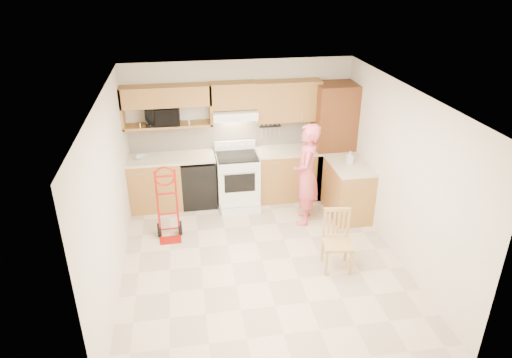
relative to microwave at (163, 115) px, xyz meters
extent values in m
cube|color=beige|center=(1.33, -2.08, -1.65)|extent=(4.00, 4.50, 0.02)
cube|color=white|center=(1.33, -2.08, 0.87)|extent=(4.00, 4.50, 0.02)
cube|color=silver|center=(1.33, 0.17, -0.39)|extent=(4.00, 0.02, 2.50)
cube|color=silver|center=(1.33, -4.34, -0.39)|extent=(4.00, 0.02, 2.50)
cube|color=silver|center=(-0.68, -2.08, -0.39)|extent=(0.02, 4.50, 2.50)
cube|color=silver|center=(3.34, -2.08, -0.39)|extent=(0.02, 4.50, 2.50)
cube|color=beige|center=(1.33, 0.15, -0.44)|extent=(3.92, 0.03, 0.55)
cube|color=#9C6C38|center=(-0.22, -0.14, -1.19)|extent=(0.90, 0.60, 0.90)
cube|color=black|center=(0.53, -0.14, -1.22)|extent=(0.60, 0.60, 0.85)
cube|color=#9C6C38|center=(2.16, -0.14, -1.19)|extent=(1.14, 0.60, 0.90)
cube|color=beige|center=(0.08, -0.13, -0.72)|extent=(1.50, 0.63, 0.04)
cube|color=beige|center=(2.16, -0.13, -0.72)|extent=(1.14, 0.63, 0.04)
cube|color=#9C6C38|center=(3.03, -0.94, -1.19)|extent=(0.60, 1.00, 0.90)
cube|color=beige|center=(3.03, -0.94, -0.72)|extent=(0.63, 1.00, 0.04)
cube|color=#562D17|center=(2.98, -0.14, -0.59)|extent=(0.70, 0.60, 2.10)
cube|color=#9C6C38|center=(0.08, 0.00, 0.34)|extent=(1.50, 0.33, 0.34)
cube|color=#9C6C38|center=(0.08, 0.00, -0.17)|extent=(1.50, 0.33, 0.04)
cube|color=#9C6C38|center=(1.21, 0.00, 0.30)|extent=(0.76, 0.33, 0.44)
cube|color=#9C6C38|center=(2.16, 0.00, 0.16)|extent=(1.14, 0.33, 0.70)
cube|color=white|center=(1.21, -0.06, -0.01)|extent=(0.76, 0.46, 0.14)
imported|color=black|center=(0.00, 0.00, 0.00)|extent=(0.57, 0.40, 0.31)
imported|color=#DD545F|center=(2.24, -1.07, -0.78)|extent=(0.59, 0.73, 1.72)
imported|color=white|center=(3.03, -0.89, -0.60)|extent=(0.10, 0.10, 0.21)
imported|color=white|center=(-0.42, -0.14, -0.68)|extent=(0.23, 0.23, 0.05)
camera|label=1|loc=(0.32, -7.58, 2.35)|focal=32.15mm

